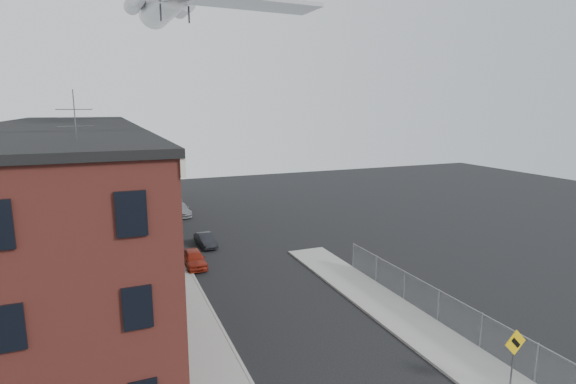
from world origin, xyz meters
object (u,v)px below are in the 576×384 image
car_mid (205,240)px  car_far (179,209)px  warning_sign (514,351)px  car_near (194,258)px  utility_pole (164,209)px  street_tree (155,199)px

car_mid → car_far: bearing=86.6°
warning_sign → car_near: bearing=115.0°
utility_pole → car_near: (2.00, 0.72, -4.05)m
warning_sign → car_far: (-7.66, 36.23, -1.21)m
utility_pole → car_near: size_ratio=2.47×
street_tree → car_mid: size_ratio=1.55×
utility_pole → car_far: bearing=78.4°
street_tree → car_near: street_tree is taller
car_near → warning_sign: bearing=-65.6°
warning_sign → car_far: bearing=101.9°
utility_pole → street_tree: 10.00m
utility_pole → street_tree: size_ratio=1.73×
car_far → car_near: bearing=-98.7°
car_mid → car_far: size_ratio=0.73×
car_near → car_mid: car_near is taller
car_near → car_far: 16.55m
utility_pole → car_far: 18.01m
car_near → car_mid: (1.80, 4.50, -0.07)m
warning_sign → utility_pole: (-11.20, 19.03, 2.79)m
street_tree → car_near: 9.77m
utility_pole → street_tree: utility_pole is taller
street_tree → car_mid: street_tree is taller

